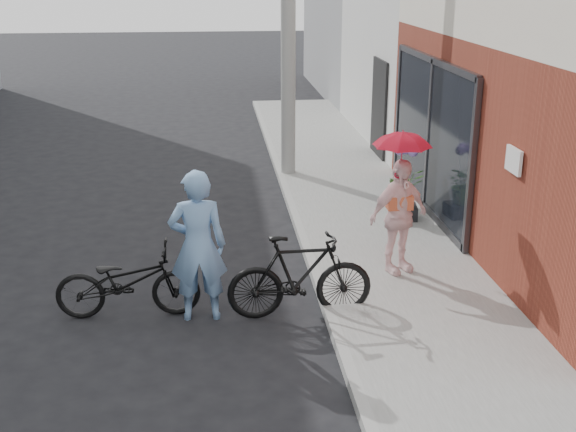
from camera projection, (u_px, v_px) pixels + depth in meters
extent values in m
plane|color=black|center=(250.00, 319.00, 8.61)|extent=(80.00, 80.00, 0.00)
cube|color=gray|center=(384.00, 247.00, 10.68)|extent=(2.20, 24.00, 0.12)
cube|color=#9E9E99|center=(306.00, 250.00, 10.56)|extent=(0.12, 24.00, 0.12)
cube|color=black|center=(430.00, 136.00, 11.76)|extent=(0.06, 3.80, 2.40)
cube|color=white|center=(514.00, 160.00, 8.51)|extent=(0.04, 0.40, 0.30)
imported|color=#719AC9|center=(198.00, 246.00, 8.36)|extent=(0.68, 0.45, 1.84)
imported|color=black|center=(128.00, 282.00, 8.56)|extent=(1.71, 0.61, 0.89)
imported|color=black|center=(300.00, 276.00, 8.53)|extent=(1.75, 0.55, 1.04)
imported|color=#FFD6D5|center=(398.00, 216.00, 9.44)|extent=(0.98, 0.72, 1.54)
imported|color=red|center=(403.00, 135.00, 9.08)|extent=(0.72, 0.72, 0.63)
cube|color=black|center=(404.00, 212.00, 11.67)|extent=(0.46, 0.46, 0.21)
imported|color=#3D692A|center=(405.00, 186.00, 11.52)|extent=(0.58, 0.50, 0.65)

